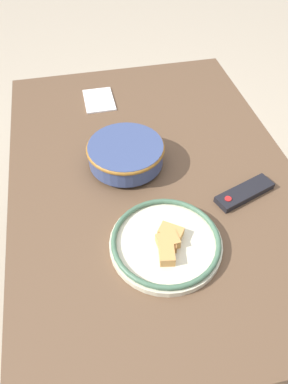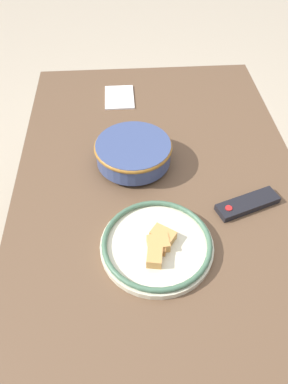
# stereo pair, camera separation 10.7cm
# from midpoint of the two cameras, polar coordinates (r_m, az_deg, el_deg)

# --- Properties ---
(ground_plane) EXTENTS (8.00, 8.00, 0.00)m
(ground_plane) POSITION_cam_midpoint_polar(r_m,az_deg,el_deg) (1.77, 3.31, -14.43)
(ground_plane) COLOR #B7A88E
(dining_table) EXTENTS (1.31, 0.89, 0.73)m
(dining_table) POSITION_cam_midpoint_polar(r_m,az_deg,el_deg) (1.24, 4.58, 0.01)
(dining_table) COLOR brown
(dining_table) RESTS_ON ground_plane
(noodle_bowl) EXTENTS (0.24, 0.24, 0.08)m
(noodle_bowl) POSITION_cam_midpoint_polar(r_m,az_deg,el_deg) (1.18, 0.97, 5.97)
(noodle_bowl) COLOR #384775
(noodle_bowl) RESTS_ON dining_table
(food_plate) EXTENTS (0.30, 0.30, 0.05)m
(food_plate) POSITION_cam_midpoint_polar(r_m,az_deg,el_deg) (0.98, 5.13, -8.16)
(food_plate) COLOR beige
(food_plate) RESTS_ON dining_table
(tv_remote) EXTENTS (0.12, 0.20, 0.02)m
(tv_remote) POSITION_cam_midpoint_polar(r_m,az_deg,el_deg) (1.13, 18.13, -1.86)
(tv_remote) COLOR black
(tv_remote) RESTS_ON dining_table
(folded_napkin) EXTENTS (0.16, 0.11, 0.01)m
(folded_napkin) POSITION_cam_midpoint_polar(r_m,az_deg,el_deg) (1.51, -1.70, 14.16)
(folded_napkin) COLOR white
(folded_napkin) RESTS_ON dining_table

